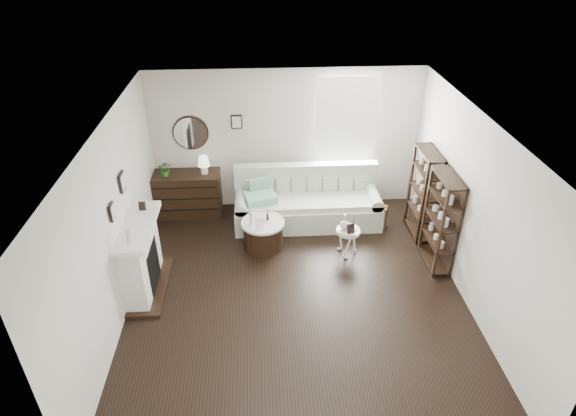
{
  "coord_description": "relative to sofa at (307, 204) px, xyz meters",
  "views": [
    {
      "loc": [
        -0.49,
        -5.58,
        4.93
      ],
      "look_at": [
        -0.09,
        0.8,
        1.05
      ],
      "focal_mm": 30.0,
      "sensor_mm": 36.0,
      "label": 1
    }
  ],
  "objects": [
    {
      "name": "room",
      "position": [
        0.38,
        0.62,
        1.25
      ],
      "size": [
        5.5,
        5.5,
        5.5
      ],
      "color": "black",
      "rests_on": "ground"
    },
    {
      "name": "dresser",
      "position": [
        -2.26,
        0.39,
        0.08
      ],
      "size": [
        1.28,
        0.55,
        0.85
      ],
      "color": "black",
      "rests_on": "ground"
    },
    {
      "name": "suitcase",
      "position": [
        1.15,
        -0.22,
        -0.14
      ],
      "size": [
        0.63,
        0.39,
        0.4
      ],
      "primitive_type": "cube",
      "rotation": [
        0.0,
        0.0,
        -0.34
      ],
      "color": "olive",
      "rests_on": "ground"
    },
    {
      "name": "bottle_drum",
      "position": [
        -1.02,
        -0.9,
        0.33
      ],
      "size": [
        0.07,
        0.07,
        0.31
      ],
      "primitive_type": "cylinder",
      "color": "silver",
      "rests_on": "drum_table"
    },
    {
      "name": "quilt",
      "position": [
        -0.87,
        -0.13,
        0.26
      ],
      "size": [
        0.64,
        0.57,
        0.14
      ],
      "primitive_type": "cube",
      "rotation": [
        0.0,
        0.0,
        0.25
      ],
      "color": "#258A6A",
      "rests_on": "sofa"
    },
    {
      "name": "table_lamp",
      "position": [
        -1.88,
        0.39,
        0.68
      ],
      "size": [
        0.24,
        0.24,
        0.35
      ],
      "primitive_type": null,
      "rotation": [
        0.0,
        0.0,
        -0.09
      ],
      "color": "white",
      "rests_on": "dresser"
    },
    {
      "name": "pedestal_table",
      "position": [
        0.58,
        -1.11,
        0.1
      ],
      "size": [
        0.41,
        0.41,
        0.49
      ],
      "rotation": [
        0.0,
        0.0,
        -0.15
      ],
      "color": "silver",
      "rests_on": "ground"
    },
    {
      "name": "eiffel_ped",
      "position": [
        0.66,
        -1.08,
        0.24
      ],
      "size": [
        0.14,
        0.14,
        0.19
      ],
      "primitive_type": null,
      "rotation": [
        0.0,
        0.0,
        -0.32
      ],
      "color": "black",
      "rests_on": "pedestal_table"
    },
    {
      "name": "shelf_unit_far",
      "position": [
        1.98,
        -0.53,
        0.46
      ],
      "size": [
        0.3,
        0.8,
        1.6
      ],
      "color": "black",
      "rests_on": "ground"
    },
    {
      "name": "shelf_unit_near",
      "position": [
        1.98,
        -1.43,
        0.46
      ],
      "size": [
        0.3,
        0.8,
        1.6
      ],
      "color": "black",
      "rests_on": "ground"
    },
    {
      "name": "card_frame_drum",
      "position": [
        -0.89,
        -1.0,
        0.27
      ],
      "size": [
        0.15,
        0.08,
        0.19
      ],
      "primitive_type": "cube",
      "rotation": [
        -0.21,
        0.0,
        0.18
      ],
      "color": "white",
      "rests_on": "drum_table"
    },
    {
      "name": "fireplace",
      "position": [
        -2.67,
        -1.78,
        0.2
      ],
      "size": [
        0.5,
        1.4,
        1.84
      ],
      "color": "white",
      "rests_on": "ground"
    },
    {
      "name": "eiffel_drum",
      "position": [
        -0.75,
        -0.77,
        0.27
      ],
      "size": [
        0.14,
        0.14,
        0.21
      ],
      "primitive_type": null,
      "rotation": [
        0.0,
        0.0,
        -0.14
      ],
      "color": "black",
      "rests_on": "drum_table"
    },
    {
      "name": "card_frame_ped",
      "position": [
        0.6,
        -1.21,
        0.23
      ],
      "size": [
        0.14,
        0.08,
        0.17
      ],
      "primitive_type": "cube",
      "rotation": [
        -0.21,
        0.0,
        0.27
      ],
      "color": "black",
      "rests_on": "pedestal_table"
    },
    {
      "name": "potted_plant",
      "position": [
        -2.57,
        0.33,
        0.66
      ],
      "size": [
        0.27,
        0.24,
        0.3
      ],
      "primitive_type": "imported",
      "rotation": [
        0.0,
        0.0,
        0.03
      ],
      "color": "#275E1A",
      "rests_on": "dresser"
    },
    {
      "name": "drum_table",
      "position": [
        -0.83,
        -0.82,
        -0.08
      ],
      "size": [
        0.74,
        0.74,
        0.51
      ],
      "rotation": [
        0.0,
        0.0,
        -0.43
      ],
      "color": "black",
      "rests_on": "ground"
    },
    {
      "name": "flask_ped",
      "position": [
        0.51,
        -1.09,
        0.29
      ],
      "size": [
        0.16,
        0.16,
        0.29
      ],
      "primitive_type": null,
      "color": "silver",
      "rests_on": "pedestal_table"
    },
    {
      "name": "sofa",
      "position": [
        0.0,
        0.0,
        0.0
      ],
      "size": [
        2.67,
        0.92,
        1.04
      ],
      "color": "#B5C1AC",
      "rests_on": "ground"
    }
  ]
}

